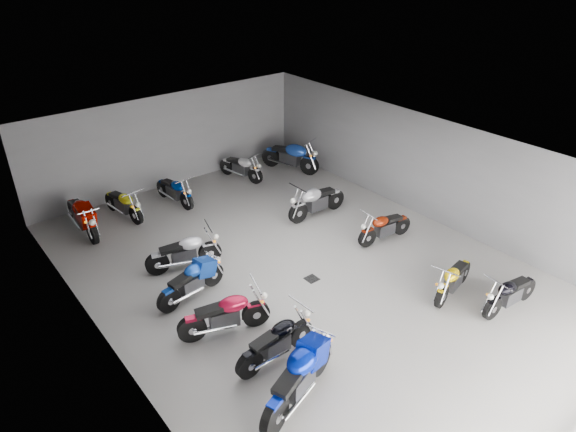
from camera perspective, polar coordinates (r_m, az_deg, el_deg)
name	(u,v)px	position (r m, az deg, el deg)	size (l,w,h in m)	color
ground	(299,270)	(13.63, 1.27, -6.05)	(14.00, 14.00, 0.00)	gray
wall_back	(169,141)	(18.23, -13.03, 8.16)	(10.00, 0.10, 3.20)	slate
wall_left	(104,294)	(10.78, -19.75, -8.15)	(0.10, 14.00, 3.20)	slate
wall_right	(427,168)	(16.15, 15.16, 5.20)	(0.10, 14.00, 3.20)	slate
ceiling	(301,157)	(12.09, 1.44, 6.60)	(10.00, 14.00, 0.04)	black
drain_grate	(312,279)	(13.32, 2.66, -6.98)	(0.32, 0.32, 0.01)	black
motorcycle_left_b	(299,376)	(9.99, 1.28, -17.37)	(2.29, 0.95, 1.04)	black
motorcycle_left_c	(277,341)	(10.80, -1.28, -13.74)	(1.98, 0.41, 0.87)	black
motorcycle_left_d	(225,314)	(11.48, -6.98, -10.79)	(2.02, 0.78, 0.92)	black
motorcycle_left_e	(192,281)	(12.65, -10.62, -7.08)	(1.96, 0.53, 0.87)	black
motorcycle_left_f	(185,252)	(13.73, -11.42, -3.95)	(1.99, 0.67, 0.89)	black
motorcycle_right_a	(510,293)	(13.14, 23.45, -7.88)	(1.87, 0.40, 0.82)	black
motorcycle_right_b	(453,279)	(13.17, 17.89, -6.66)	(1.84, 0.55, 0.82)	black
motorcycle_right_d	(384,227)	(14.94, 10.66, -1.17)	(1.88, 0.42, 0.83)	black
motorcycle_right_f	(316,201)	(15.99, 3.16, 1.70)	(2.17, 0.43, 0.96)	black
motorcycle_back_a	(82,216)	(16.20, -21.92, 0.00)	(0.45, 2.30, 1.01)	black
motorcycle_back_b	(124,204)	(16.71, -17.81, 1.31)	(0.50, 1.95, 0.86)	black
motorcycle_back_c	(175,190)	(17.17, -12.47, 2.79)	(0.45, 1.92, 0.85)	black
motorcycle_back_e	(241,167)	(18.60, -5.21, 5.45)	(0.63, 1.92, 0.86)	black
motorcycle_back_f	(291,156)	(19.20, 0.29, 6.66)	(1.03, 2.25, 1.04)	black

